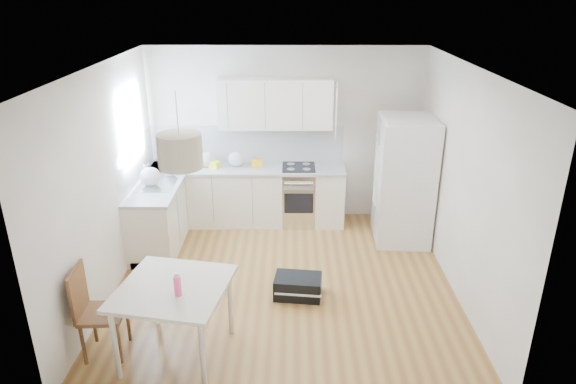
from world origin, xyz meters
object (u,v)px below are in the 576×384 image
object	(u,v)px
gym_bag	(298,286)
dining_table	(173,294)
dining_chair	(103,311)
refrigerator	(405,180)

from	to	relation	value
gym_bag	dining_table	bearing A→B (deg)	-132.65
dining_table	dining_chair	distance (m)	0.77
refrigerator	gym_bag	bearing A→B (deg)	-132.33
dining_table	gym_bag	world-z (taller)	dining_table
dining_table	gym_bag	distance (m)	1.74
dining_table	dining_chair	bearing A→B (deg)	-171.80
gym_bag	dining_chair	bearing A→B (deg)	-145.73
refrigerator	dining_table	world-z (taller)	refrigerator
refrigerator	dining_chair	distance (m)	4.41
refrigerator	dining_table	size ratio (longest dim) A/B	1.52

